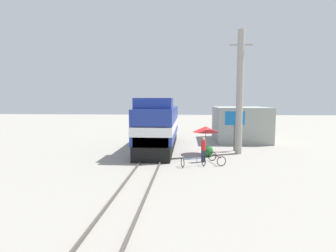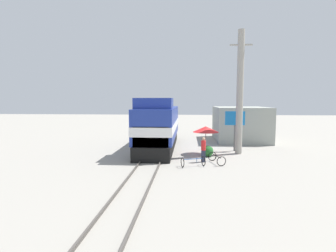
{
  "view_description": "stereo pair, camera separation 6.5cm",
  "coord_description": "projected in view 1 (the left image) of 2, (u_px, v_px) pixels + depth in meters",
  "views": [
    {
      "loc": [
        2.56,
        -21.36,
        4.44
      ],
      "look_at": [
        1.2,
        -2.36,
        2.58
      ],
      "focal_mm": 28.0,
      "sensor_mm": 36.0,
      "label": 1
    },
    {
      "loc": [
        2.63,
        -21.35,
        4.44
      ],
      "look_at": [
        1.2,
        -2.36,
        2.58
      ],
      "focal_mm": 28.0,
      "sensor_mm": 36.0,
      "label": 2
    }
  ],
  "objects": [
    {
      "name": "ground_plane",
      "position": [
        156.0,
        154.0,
        21.81
      ],
      "size": [
        120.0,
        120.0,
        0.0
      ],
      "primitive_type": "plane",
      "color": "gray"
    },
    {
      "name": "rail_near",
      "position": [
        147.0,
        153.0,
        21.86
      ],
      "size": [
        0.08,
        34.22,
        0.15
      ],
      "primitive_type": "cube",
      "color": "#4C4742",
      "rests_on": "ground_plane"
    },
    {
      "name": "rail_far",
      "position": [
        164.0,
        153.0,
        21.76
      ],
      "size": [
        0.08,
        34.22,
        0.15
      ],
      "primitive_type": "cube",
      "color": "#4C4742",
      "rests_on": "ground_plane"
    },
    {
      "name": "locomotive",
      "position": [
        159.0,
        127.0,
        23.94
      ],
      "size": [
        3.1,
        12.06,
        4.63
      ],
      "color": "black",
      "rests_on": "ground_plane"
    },
    {
      "name": "utility_pole",
      "position": [
        240.0,
        92.0,
        21.45
      ],
      "size": [
        1.8,
        0.55,
        10.12
      ],
      "color": "#9E998E",
      "rests_on": "ground_plane"
    },
    {
      "name": "vendor_umbrella",
      "position": [
        206.0,
        129.0,
        21.56
      ],
      "size": [
        2.12,
        2.12,
        2.32
      ],
      "color": "#4C4C4C",
      "rests_on": "ground_plane"
    },
    {
      "name": "billboard_sign",
      "position": [
        235.0,
        121.0,
        22.9
      ],
      "size": [
        1.71,
        0.12,
        3.5
      ],
      "color": "#595959",
      "rests_on": "ground_plane"
    },
    {
      "name": "shrub_cluster",
      "position": [
        208.0,
        151.0,
        20.76
      ],
      "size": [
        0.87,
        0.87,
        0.87
      ],
      "primitive_type": "sphere",
      "color": "#236028",
      "rests_on": "ground_plane"
    },
    {
      "name": "person_bystander",
      "position": [
        203.0,
        148.0,
        18.87
      ],
      "size": [
        0.34,
        0.34,
        1.81
      ],
      "color": "#2D3347",
      "rests_on": "ground_plane"
    },
    {
      "name": "bicycle",
      "position": [
        217.0,
        158.0,
        18.54
      ],
      "size": [
        1.12,
        1.81,
        0.67
      ],
      "rotation": [
        0.0,
        0.0,
        -2.85
      ],
      "color": "black",
      "rests_on": "ground_plane"
    },
    {
      "name": "bicycle_spare",
      "position": [
        193.0,
        162.0,
        17.63
      ],
      "size": [
        1.68,
        1.14,
        0.66
      ],
      "rotation": [
        0.0,
        0.0,
        1.91
      ],
      "color": "black",
      "rests_on": "ground_plane"
    },
    {
      "name": "building_block_distant",
      "position": [
        240.0,
        124.0,
        29.17
      ],
      "size": [
        5.49,
        6.93,
        3.71
      ],
      "primitive_type": "cube",
      "color": "#999E93",
      "rests_on": "ground_plane"
    }
  ]
}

